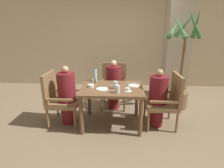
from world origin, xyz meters
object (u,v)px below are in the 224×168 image
object	(u,v)px
chair_left_side	(59,97)
glass_tall_near	(115,85)
bowl_small	(91,86)
teacup_with_saucer	(128,90)
potted_palm	(180,76)
chair_far_side	(114,84)
diner_in_far_chair	(114,84)
diner_in_left_chair	(67,95)
water_bottle	(95,75)
chair_right_side	(166,99)
diner_in_right_chair	(158,98)
glass_tall_mid	(117,89)
plate_main_right	(134,86)
plate_main_left	(102,89)

from	to	relation	value
chair_left_side	glass_tall_near	distance (m)	1.07
bowl_small	teacup_with_saucer	bearing A→B (deg)	-16.28
potted_palm	bowl_small	distance (m)	2.00
chair_far_side	diner_in_far_chair	xyz separation A→B (m)	(-0.00, -0.15, 0.04)
diner_in_left_chair	glass_tall_near	distance (m)	0.91
diner_in_left_chair	teacup_with_saucer	size ratio (longest dim) A/B	8.45
chair_far_side	potted_palm	size ratio (longest dim) A/B	0.47
chair_far_side	potted_palm	xyz separation A→B (m)	(1.45, -0.03, 0.22)
chair_far_side	bowl_small	xyz separation A→B (m)	(-0.37, -0.85, 0.23)
bowl_small	water_bottle	bearing A→B (deg)	85.87
chair_right_side	bowl_small	size ratio (longest dim) A/B	8.89
chair_far_side	teacup_with_saucer	world-z (taller)	chair_far_side
bowl_small	diner_in_far_chair	bearing A→B (deg)	61.64
chair_left_side	chair_right_side	distance (m)	1.94
teacup_with_saucer	chair_left_side	bearing A→B (deg)	171.72
potted_palm	chair_left_side	bearing A→B (deg)	-161.17
chair_left_side	diner_in_right_chair	world-z (taller)	diner_in_right_chair
chair_far_side	glass_tall_mid	distance (m)	1.16
teacup_with_saucer	water_bottle	distance (m)	0.84
diner_in_left_chair	chair_right_side	bearing A→B (deg)	0.00
diner_in_far_chair	glass_tall_mid	distance (m)	1.00
potted_palm	plate_main_right	distance (m)	1.28
diner_in_far_chair	water_bottle	world-z (taller)	diner_in_far_chair
plate_main_left	bowl_small	world-z (taller)	bowl_small
chair_left_side	diner_in_left_chair	world-z (taller)	diner_in_left_chair
plate_main_left	teacup_with_saucer	bearing A→B (deg)	-9.29
chair_right_side	glass_tall_mid	size ratio (longest dim) A/B	7.62
chair_left_side	bowl_small	world-z (taller)	chair_left_side
plate_main_right	bowl_small	xyz separation A→B (m)	(-0.77, -0.10, 0.02)
plate_main_left	plate_main_right	distance (m)	0.60
potted_palm	glass_tall_mid	xyz separation A→B (m)	(-1.35, -1.10, 0.06)
chair_left_side	diner_in_left_chair	distance (m)	0.16
teacup_with_saucer	water_bottle	bearing A→B (deg)	138.14
potted_palm	bowl_small	bearing A→B (deg)	-155.88
chair_far_side	teacup_with_saucer	distance (m)	1.10
potted_palm	plate_main_left	bearing A→B (deg)	-149.87
bowl_small	glass_tall_mid	xyz separation A→B (m)	(0.48, -0.28, 0.04)
chair_left_side	water_bottle	size ratio (longest dim) A/B	3.71
glass_tall_near	teacup_with_saucer	bearing A→B (deg)	-31.77
diner_in_left_chair	diner_in_right_chair	bearing A→B (deg)	0.00
plate_main_right	glass_tall_mid	distance (m)	0.48
plate_main_left	glass_tall_mid	xyz separation A→B (m)	(0.26, -0.16, 0.06)
chair_right_side	teacup_with_saucer	world-z (taller)	chair_right_side
chair_left_side	diner_in_right_chair	xyz separation A→B (m)	(1.79, 0.00, 0.03)
teacup_with_saucer	bowl_small	world-z (taller)	teacup_with_saucer
chair_far_side	diner_in_right_chair	bearing A→B (deg)	-46.24
plate_main_right	bowl_small	world-z (taller)	bowl_small
diner_in_right_chair	water_bottle	world-z (taller)	diner_in_right_chair
plate_main_left	glass_tall_near	world-z (taller)	glass_tall_near
chair_left_side	plate_main_left	size ratio (longest dim) A/B	4.74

